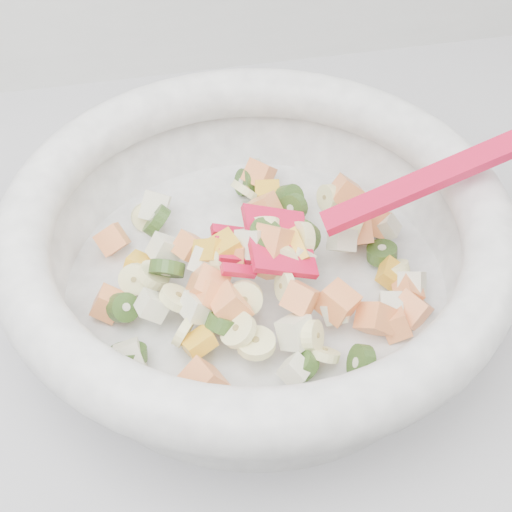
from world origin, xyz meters
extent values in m
cube|color=#A4A4AA|center=(0.00, 1.45, 0.45)|extent=(2.00, 0.60, 0.90)
cylinder|color=white|center=(-0.11, 1.39, 0.91)|extent=(0.31, 0.31, 0.02)
torus|color=white|center=(-0.11, 1.39, 0.98)|extent=(0.38, 0.38, 0.04)
cylinder|color=#FDFFAA|center=(0.00, 1.37, 0.93)|extent=(0.03, 0.03, 0.02)
cylinder|color=#FDFFAA|center=(-0.13, 1.38, 0.96)|extent=(0.03, 0.03, 0.03)
cylinder|color=#FDFFAA|center=(-0.10, 1.35, 0.95)|extent=(0.02, 0.03, 0.03)
cylinder|color=#FDFFAA|center=(-0.08, 1.30, 0.93)|extent=(0.03, 0.03, 0.02)
cylinder|color=#FDFFAA|center=(-0.09, 1.37, 0.96)|extent=(0.03, 0.02, 0.03)
cylinder|color=#FDFFAA|center=(-0.10, 1.40, 0.97)|extent=(0.03, 0.02, 0.03)
cylinder|color=#FDFFAA|center=(-0.19, 1.47, 0.93)|extent=(0.03, 0.02, 0.03)
cylinder|color=#FDFFAA|center=(-0.10, 1.48, 0.94)|extent=(0.03, 0.03, 0.03)
cylinder|color=#FDFFAA|center=(-0.03, 1.46, 0.93)|extent=(0.02, 0.03, 0.03)
cylinder|color=#FDFFAA|center=(-0.13, 1.31, 0.94)|extent=(0.03, 0.03, 0.01)
cylinder|color=#FDFFAA|center=(-0.02, 1.41, 0.94)|extent=(0.02, 0.03, 0.03)
cylinder|color=#FDFFAA|center=(-0.17, 1.36, 0.95)|extent=(0.03, 0.03, 0.02)
cylinder|color=#FDFFAA|center=(-0.20, 1.39, 0.94)|extent=(0.03, 0.03, 0.03)
cylinder|color=#FDFFAA|center=(-0.09, 1.31, 0.94)|extent=(0.02, 0.03, 0.03)
cylinder|color=#FDFFAA|center=(-0.07, 1.39, 0.96)|extent=(0.02, 0.04, 0.04)
cylinder|color=#FDFFAA|center=(-0.19, 1.39, 0.94)|extent=(0.03, 0.03, 0.03)
cylinder|color=#FDFFAA|center=(-0.03, 1.43, 0.94)|extent=(0.03, 0.03, 0.02)
cylinder|color=#FDFFAA|center=(-0.14, 1.32, 0.95)|extent=(0.03, 0.03, 0.02)
cylinder|color=#FDFFAA|center=(-0.13, 1.35, 0.95)|extent=(0.03, 0.03, 0.03)
cylinder|color=#FDFFAA|center=(-0.17, 1.34, 0.94)|extent=(0.02, 0.03, 0.03)
cube|color=#F6854D|center=(-0.15, 1.36, 0.95)|extent=(0.04, 0.04, 0.04)
cube|color=#F6854D|center=(-0.01, 1.42, 0.94)|extent=(0.03, 0.03, 0.04)
cube|color=#F6854D|center=(-0.17, 1.29, 0.94)|extent=(0.04, 0.03, 0.03)
cube|color=#F6854D|center=(-0.22, 1.45, 0.93)|extent=(0.03, 0.03, 0.03)
cube|color=#F6854D|center=(-0.03, 1.32, 0.93)|extent=(0.04, 0.03, 0.04)
cube|color=#F6854D|center=(0.00, 1.33, 0.93)|extent=(0.04, 0.03, 0.03)
cube|color=#F6854D|center=(-0.09, 1.34, 0.95)|extent=(0.03, 0.03, 0.03)
cube|color=#F6854D|center=(-0.15, 1.35, 0.95)|extent=(0.03, 0.02, 0.03)
cube|color=#F6854D|center=(-0.02, 1.41, 0.94)|extent=(0.03, 0.03, 0.03)
cube|color=#F6854D|center=(-0.14, 1.34, 0.95)|extent=(0.03, 0.03, 0.03)
cube|color=#F6854D|center=(-0.08, 1.50, 0.93)|extent=(0.03, 0.03, 0.03)
cube|color=#F6854D|center=(-0.06, 1.34, 0.94)|extent=(0.04, 0.03, 0.03)
cube|color=#F6854D|center=(-0.10, 1.37, 0.96)|extent=(0.03, 0.02, 0.03)
cube|color=#F6854D|center=(-0.10, 1.38, 0.97)|extent=(0.04, 0.04, 0.04)
cube|color=#F6854D|center=(-0.02, 1.32, 0.93)|extent=(0.03, 0.03, 0.03)
cube|color=#F6854D|center=(-0.16, 1.41, 0.95)|extent=(0.03, 0.03, 0.03)
cube|color=#F6854D|center=(-0.22, 1.38, 0.93)|extent=(0.03, 0.03, 0.03)
cube|color=#F6854D|center=(-0.02, 1.46, 0.93)|extent=(0.03, 0.03, 0.03)
cube|color=#F6854D|center=(-0.09, 1.44, 0.95)|extent=(0.03, 0.03, 0.03)
cube|color=#F6854D|center=(-0.13, 1.38, 0.96)|extent=(0.03, 0.03, 0.02)
cube|color=#F6854D|center=(0.00, 1.35, 0.93)|extent=(0.02, 0.02, 0.02)
cylinder|color=#4F8A2E|center=(-0.21, 1.37, 0.93)|extent=(0.03, 0.03, 0.03)
cylinder|color=#4F8A2E|center=(-0.01, 1.39, 0.93)|extent=(0.04, 0.04, 0.02)
cylinder|color=#4F8A2E|center=(-0.21, 1.33, 0.93)|extent=(0.04, 0.04, 0.03)
cylinder|color=#4F8A2E|center=(-0.15, 1.34, 0.94)|extent=(0.03, 0.03, 0.03)
cylinder|color=#4F8A2E|center=(-0.07, 1.46, 0.94)|extent=(0.03, 0.03, 0.03)
cylinder|color=#4F8A2E|center=(-0.18, 1.39, 0.95)|extent=(0.03, 0.03, 0.03)
cylinder|color=#4F8A2E|center=(-0.10, 1.50, 0.93)|extent=(0.02, 0.04, 0.04)
cylinder|color=#4F8A2E|center=(-0.07, 1.44, 0.94)|extent=(0.03, 0.03, 0.03)
cylinder|color=#4F8A2E|center=(-0.10, 1.30, 0.93)|extent=(0.03, 0.03, 0.03)
cylinder|color=#4F8A2E|center=(-0.07, 1.40, 0.95)|extent=(0.04, 0.04, 0.03)
cylinder|color=#4F8A2E|center=(-0.10, 1.39, 0.97)|extent=(0.03, 0.03, 0.02)
cylinder|color=#4F8A2E|center=(-0.06, 1.29, 0.93)|extent=(0.02, 0.03, 0.03)
cylinder|color=#4F8A2E|center=(-0.18, 1.46, 0.94)|extent=(0.03, 0.04, 0.04)
cube|color=white|center=(-0.10, 1.29, 0.93)|extent=(0.03, 0.03, 0.02)
cube|color=white|center=(-0.21, 1.33, 0.93)|extent=(0.02, 0.03, 0.03)
cube|color=white|center=(-0.06, 1.33, 0.94)|extent=(0.03, 0.03, 0.03)
cube|color=white|center=(-0.18, 1.48, 0.93)|extent=(0.03, 0.04, 0.04)
cube|color=white|center=(-0.16, 1.35, 0.95)|extent=(0.03, 0.03, 0.03)
cube|color=white|center=(-0.04, 1.40, 0.95)|extent=(0.03, 0.02, 0.03)
cube|color=white|center=(-0.02, 1.34, 0.93)|extent=(0.02, 0.02, 0.02)
cube|color=white|center=(-0.15, 1.39, 0.95)|extent=(0.03, 0.03, 0.03)
cube|color=white|center=(-0.01, 1.43, 0.93)|extent=(0.03, 0.02, 0.03)
cube|color=white|center=(-0.10, 1.32, 0.94)|extent=(0.03, 0.03, 0.03)
cube|color=white|center=(-0.19, 1.36, 0.94)|extent=(0.03, 0.02, 0.03)
cube|color=white|center=(-0.08, 1.38, 0.95)|extent=(0.03, 0.02, 0.03)
cube|color=white|center=(0.00, 1.35, 0.93)|extent=(0.03, 0.03, 0.03)
cube|color=white|center=(-0.11, 1.39, 0.97)|extent=(0.03, 0.04, 0.03)
cube|color=white|center=(-0.08, 1.51, 0.93)|extent=(0.03, 0.02, 0.03)
cube|color=white|center=(0.00, 1.41, 0.94)|extent=(0.03, 0.03, 0.02)
cube|color=white|center=(-0.18, 1.42, 0.94)|extent=(0.03, 0.03, 0.03)
cube|color=gold|center=(-0.13, 1.39, 0.97)|extent=(0.02, 0.03, 0.02)
cube|color=gold|center=(-0.01, 1.37, 0.93)|extent=(0.03, 0.03, 0.02)
cube|color=gold|center=(-0.16, 1.32, 0.94)|extent=(0.03, 0.03, 0.02)
cube|color=gold|center=(-0.15, 1.39, 0.96)|extent=(0.03, 0.03, 0.03)
cube|color=gold|center=(-0.20, 1.41, 0.93)|extent=(0.03, 0.03, 0.02)
cube|color=gold|center=(-0.08, 1.48, 0.94)|extent=(0.02, 0.02, 0.02)
cube|color=gold|center=(-0.08, 1.38, 0.96)|extent=(0.03, 0.03, 0.03)
cube|color=red|center=(-0.09, 1.38, 0.97)|extent=(0.05, 0.06, 0.03)
cube|color=red|center=(-0.13, 1.40, 0.96)|extent=(0.03, 0.01, 0.02)
cube|color=red|center=(-0.13, 1.39, 0.96)|extent=(0.03, 0.01, 0.02)
cube|color=red|center=(-0.13, 1.38, 0.96)|extent=(0.03, 0.01, 0.02)
cube|color=red|center=(-0.13, 1.36, 0.96)|extent=(0.03, 0.01, 0.02)
cube|color=red|center=(0.03, 1.39, 1.01)|extent=(0.17, 0.02, 0.07)
camera|label=1|loc=(-0.19, 0.98, 1.37)|focal=55.00mm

